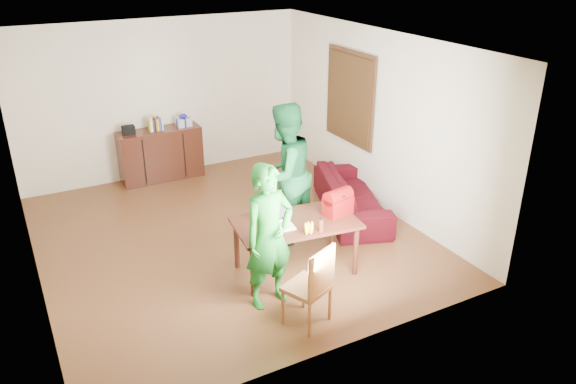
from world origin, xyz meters
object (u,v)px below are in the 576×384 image
person_far (284,174)px  laptop (279,224)px  table (296,227)px  chair (308,301)px  red_bag (338,204)px  person_near (269,237)px  sofa (351,195)px  bottle (321,225)px

person_far → laptop: person_far is taller
table → laptop: size_ratio=4.23×
table → chair: bearing=-104.7°
chair → red_bag: red_bag is taller
person_near → red_bag: 1.20m
person_far → laptop: bearing=38.6°
table → laptop: (-0.25, -0.05, 0.13)m
chair → person_near: person_near is taller
person_near → sofa: 2.66m
person_near → bottle: bearing=-2.5°
person_near → bottle: person_near is taller
bottle → red_bag: size_ratio=0.49×
chair → sofa: chair is taller
red_bag → person_near: bearing=-173.6°
sofa → person_far: bearing=120.4°
bottle → laptop: bearing=140.9°
bottle → sofa: 2.06m
person_far → red_bag: (0.29, -0.89, -0.14)m
chair → laptop: chair is taller
table → person_far: person_far is taller
chair → bottle: chair is taller
person_near → person_far: person_far is taller
person_far → bottle: size_ratio=10.97×
red_bag → sofa: 1.59m
person_near → red_bag: bearing=9.4°
bottle → red_bag: (0.42, 0.29, 0.05)m
red_bag → chair: bearing=-147.6°
chair → person_far: bearing=46.5°
person_near → bottle: size_ratio=9.60×
person_near → chair: bearing=-80.0°
sofa → chair: bearing=156.5°
table → red_bag: size_ratio=4.36×
person_near → laptop: bearing=41.6°
chair → bottle: 0.97m
red_bag → person_far: bearing=96.5°
person_near → laptop: (0.33, 0.39, -0.11)m
chair → bottle: size_ratio=5.43×
sofa → laptop: bearing=141.5°
sofa → person_near: bearing=145.1°
chair → person_far: (0.67, 1.81, 0.69)m
person_far → table: bearing=51.5°
chair → person_near: size_ratio=0.57×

